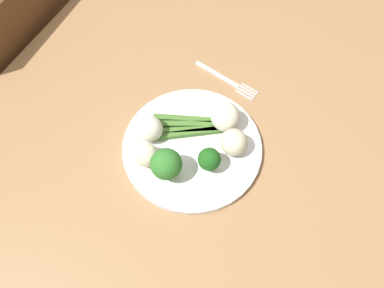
# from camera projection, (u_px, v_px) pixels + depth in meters

# --- Properties ---
(ground_plane) EXTENTS (6.00, 6.00, 0.02)m
(ground_plane) POSITION_uv_depth(u_px,v_px,m) (189.00, 233.00, 1.41)
(ground_plane) COLOR #B7A88E
(dining_table) EXTENTS (1.31, 0.94, 0.75)m
(dining_table) POSITION_uv_depth(u_px,v_px,m) (187.00, 160.00, 0.83)
(dining_table) COLOR #9E754C
(dining_table) RESTS_ON ground_plane
(chair) EXTENTS (0.42, 0.42, 0.87)m
(chair) POSITION_uv_depth(u_px,v_px,m) (39.00, 75.00, 1.15)
(chair) COLOR brown
(chair) RESTS_ON ground_plane
(plate) EXTENTS (0.28, 0.28, 0.01)m
(plate) POSITION_uv_depth(u_px,v_px,m) (192.00, 147.00, 0.72)
(plate) COLOR white
(plate) RESTS_ON dining_table
(asparagus_bundle) EXTENTS (0.11, 0.15, 0.01)m
(asparagus_bundle) POSITION_uv_depth(u_px,v_px,m) (187.00, 127.00, 0.73)
(asparagus_bundle) COLOR #47752D
(asparagus_bundle) RESTS_ON plate
(broccoli_back) EXTENTS (0.04, 0.04, 0.05)m
(broccoli_back) POSITION_uv_depth(u_px,v_px,m) (209.00, 159.00, 0.67)
(broccoli_back) COLOR #4C7F2B
(broccoli_back) RESTS_ON plate
(broccoli_back_right) EXTENTS (0.06, 0.06, 0.07)m
(broccoli_back_right) POSITION_uv_depth(u_px,v_px,m) (166.00, 164.00, 0.65)
(broccoli_back_right) COLOR #609E3D
(broccoli_back_right) RESTS_ON plate
(cauliflower_mid) EXTENTS (0.06, 0.06, 0.06)m
(cauliflower_mid) POSITION_uv_depth(u_px,v_px,m) (226.00, 117.00, 0.71)
(cauliflower_mid) COLOR silver
(cauliflower_mid) RESTS_ON plate
(cauliflower_front_left) EXTENTS (0.05, 0.05, 0.05)m
(cauliflower_front_left) POSITION_uv_depth(u_px,v_px,m) (234.00, 142.00, 0.69)
(cauliflower_front_left) COLOR beige
(cauliflower_front_left) RESTS_ON plate
(cauliflower_near_center) EXTENTS (0.05, 0.05, 0.05)m
(cauliflower_near_center) POSITION_uv_depth(u_px,v_px,m) (147.00, 155.00, 0.68)
(cauliflower_near_center) COLOR beige
(cauliflower_near_center) RESTS_ON plate
(cauliflower_front) EXTENTS (0.05, 0.05, 0.05)m
(cauliflower_front) POSITION_uv_depth(u_px,v_px,m) (150.00, 129.00, 0.70)
(cauliflower_front) COLOR white
(cauliflower_front) RESTS_ON plate
(fork) EXTENTS (0.05, 0.17, 0.00)m
(fork) POSITION_uv_depth(u_px,v_px,m) (226.00, 80.00, 0.81)
(fork) COLOR silver
(fork) RESTS_ON dining_table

